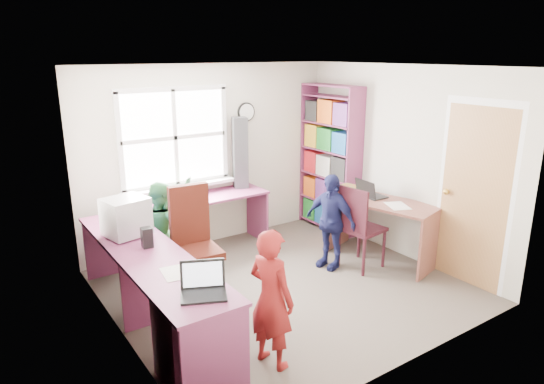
{
  "coord_description": "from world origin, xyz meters",
  "views": [
    {
      "loc": [
        -2.89,
        -3.99,
        2.54
      ],
      "look_at": [
        0.0,
        0.25,
        1.05
      ],
      "focal_mm": 32.0,
      "sensor_mm": 36.0,
      "label": 1
    }
  ],
  "objects_px": {
    "right_desk": "(381,217)",
    "person_red": "(271,299)",
    "crt_monitor": "(126,217)",
    "swivel_chair": "(195,249)",
    "laptop_right": "(370,193)",
    "person_navy": "(330,221)",
    "wooden_chair": "(358,225)",
    "person_green": "(162,232)",
    "l_desk": "(186,291)",
    "cd_tower": "(240,153)",
    "bookshelf": "(330,162)",
    "potted_plant": "(186,188)",
    "laptop_left": "(203,286)"
  },
  "relations": [
    {
      "from": "bookshelf",
      "to": "person_red",
      "type": "distance_m",
      "value": 3.41
    },
    {
      "from": "wooden_chair",
      "to": "crt_monitor",
      "type": "relative_size",
      "value": 2.22
    },
    {
      "from": "person_navy",
      "to": "bookshelf",
      "type": "bearing_deg",
      "value": 126.29
    },
    {
      "from": "laptop_right",
      "to": "person_navy",
      "type": "height_order",
      "value": "person_navy"
    },
    {
      "from": "right_desk",
      "to": "person_navy",
      "type": "bearing_deg",
      "value": 148.11
    },
    {
      "from": "crt_monitor",
      "to": "laptop_right",
      "type": "bearing_deg",
      "value": -21.2
    },
    {
      "from": "laptop_right",
      "to": "swivel_chair",
      "type": "bearing_deg",
      "value": 84.47
    },
    {
      "from": "l_desk",
      "to": "laptop_left",
      "type": "relative_size",
      "value": 6.79
    },
    {
      "from": "laptop_right",
      "to": "crt_monitor",
      "type": "bearing_deg",
      "value": 82.81
    },
    {
      "from": "laptop_right",
      "to": "person_red",
      "type": "height_order",
      "value": "person_red"
    },
    {
      "from": "right_desk",
      "to": "person_red",
      "type": "relative_size",
      "value": 1.21
    },
    {
      "from": "cd_tower",
      "to": "person_navy",
      "type": "height_order",
      "value": "cd_tower"
    },
    {
      "from": "l_desk",
      "to": "person_green",
      "type": "xyz_separation_m",
      "value": [
        0.28,
        1.24,
        0.13
      ]
    },
    {
      "from": "bookshelf",
      "to": "laptop_left",
      "type": "relative_size",
      "value": 4.83
    },
    {
      "from": "l_desk",
      "to": "right_desk",
      "type": "bearing_deg",
      "value": 4.66
    },
    {
      "from": "right_desk",
      "to": "potted_plant",
      "type": "relative_size",
      "value": 5.04
    },
    {
      "from": "right_desk",
      "to": "laptop_right",
      "type": "height_order",
      "value": "laptop_right"
    },
    {
      "from": "potted_plant",
      "to": "person_green",
      "type": "bearing_deg",
      "value": -136.76
    },
    {
      "from": "l_desk",
      "to": "laptop_left",
      "type": "distance_m",
      "value": 0.72
    },
    {
      "from": "bookshelf",
      "to": "potted_plant",
      "type": "bearing_deg",
      "value": 172.57
    },
    {
      "from": "swivel_chair",
      "to": "person_red",
      "type": "bearing_deg",
      "value": -86.33
    },
    {
      "from": "wooden_chair",
      "to": "laptop_right",
      "type": "distance_m",
      "value": 0.55
    },
    {
      "from": "crt_monitor",
      "to": "laptop_right",
      "type": "xyz_separation_m",
      "value": [
        2.94,
        -0.47,
        -0.12
      ]
    },
    {
      "from": "cd_tower",
      "to": "person_red",
      "type": "height_order",
      "value": "cd_tower"
    },
    {
      "from": "wooden_chair",
      "to": "cd_tower",
      "type": "relative_size",
      "value": 1.08
    },
    {
      "from": "potted_plant",
      "to": "person_navy",
      "type": "distance_m",
      "value": 1.85
    },
    {
      "from": "laptop_left",
      "to": "cd_tower",
      "type": "distance_m",
      "value": 3.06
    },
    {
      "from": "laptop_left",
      "to": "potted_plant",
      "type": "xyz_separation_m",
      "value": [
        0.95,
        2.37,
        0.09
      ]
    },
    {
      "from": "swivel_chair",
      "to": "wooden_chair",
      "type": "relative_size",
      "value": 1.15
    },
    {
      "from": "cd_tower",
      "to": "person_green",
      "type": "height_order",
      "value": "cd_tower"
    },
    {
      "from": "person_red",
      "to": "person_green",
      "type": "relative_size",
      "value": 1.03
    },
    {
      "from": "laptop_right",
      "to": "l_desk",
      "type": "bearing_deg",
      "value": 101.0
    },
    {
      "from": "right_desk",
      "to": "laptop_right",
      "type": "distance_m",
      "value": 0.34
    },
    {
      "from": "swivel_chair",
      "to": "laptop_right",
      "type": "xyz_separation_m",
      "value": [
        2.29,
        -0.3,
        0.32
      ]
    },
    {
      "from": "right_desk",
      "to": "laptop_right",
      "type": "relative_size",
      "value": 4.18
    },
    {
      "from": "person_green",
      "to": "l_desk",
      "type": "bearing_deg",
      "value": 153.11
    },
    {
      "from": "l_desk",
      "to": "right_desk",
      "type": "distance_m",
      "value": 2.75
    },
    {
      "from": "wooden_chair",
      "to": "person_green",
      "type": "relative_size",
      "value": 0.88
    },
    {
      "from": "person_red",
      "to": "person_green",
      "type": "bearing_deg",
      "value": -11.63
    },
    {
      "from": "laptop_left",
      "to": "person_green",
      "type": "relative_size",
      "value": 0.37
    },
    {
      "from": "right_desk",
      "to": "wooden_chair",
      "type": "relative_size",
      "value": 1.41
    },
    {
      "from": "laptop_left",
      "to": "person_navy",
      "type": "distance_m",
      "value": 2.45
    },
    {
      "from": "laptop_right",
      "to": "person_navy",
      "type": "xyz_separation_m",
      "value": [
        -0.65,
        -0.01,
        -0.24
      ]
    },
    {
      "from": "crt_monitor",
      "to": "swivel_chair",
      "type": "bearing_deg",
      "value": -26.88
    },
    {
      "from": "laptop_left",
      "to": "person_navy",
      "type": "xyz_separation_m",
      "value": [
        2.2,
        1.05,
        -0.22
      ]
    },
    {
      "from": "l_desk",
      "to": "person_red",
      "type": "height_order",
      "value": "person_red"
    },
    {
      "from": "crt_monitor",
      "to": "cd_tower",
      "type": "distance_m",
      "value": 2.1
    },
    {
      "from": "crt_monitor",
      "to": "potted_plant",
      "type": "xyz_separation_m",
      "value": [
        1.03,
        0.84,
        -0.06
      ]
    },
    {
      "from": "wooden_chair",
      "to": "crt_monitor",
      "type": "xyz_separation_m",
      "value": [
        -2.53,
        0.71,
        0.39
      ]
    },
    {
      "from": "right_desk",
      "to": "swivel_chair",
      "type": "xyz_separation_m",
      "value": [
        -2.3,
        0.51,
        -0.05
      ]
    }
  ]
}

